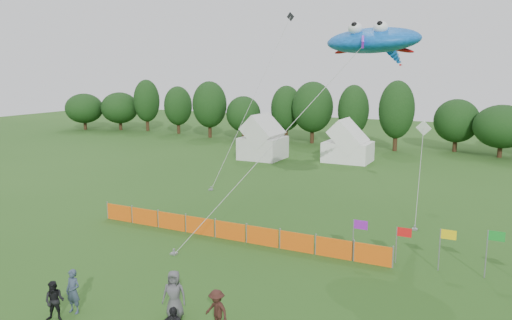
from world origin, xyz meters
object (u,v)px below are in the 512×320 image
at_px(spectator_b, 55,301).
at_px(spectator_c, 217,311).
at_px(spectator_a, 73,291).
at_px(barrier_fence, 230,231).
at_px(spectator_e, 174,294).
at_px(tent_left, 263,141).
at_px(stingray_kite, 375,41).
at_px(tent_right, 348,145).

distance_m(spectator_b, spectator_c, 6.24).
distance_m(spectator_a, spectator_c, 5.88).
height_order(barrier_fence, spectator_e, spectator_e).
relative_size(tent_left, barrier_fence, 0.24).
bearing_deg(stingray_kite, spectator_a, -115.94).
height_order(tent_left, tent_right, tent_left).
bearing_deg(spectator_e, barrier_fence, 87.25).
height_order(tent_right, barrier_fence, tent_right).
xyz_separation_m(barrier_fence, spectator_a, (-1.26, -10.11, 0.38)).
xyz_separation_m(barrier_fence, stingray_kite, (6.33, 5.49, 10.43)).
relative_size(spectator_b, spectator_c, 0.97).
relative_size(barrier_fence, spectator_e, 9.47).
xyz_separation_m(spectator_c, stingray_kite, (1.85, 14.33, 10.13)).
distance_m(tent_right, spectator_c, 35.50).
bearing_deg(spectator_a, spectator_c, 9.92).
distance_m(spectator_a, spectator_e, 4.02).
height_order(spectator_a, spectator_b, spectator_a).
relative_size(tent_right, spectator_a, 2.68).
xyz_separation_m(tent_left, stingray_kite, (15.88, -18.36, 9.02)).
bearing_deg(tent_right, barrier_fence, -87.83).
relative_size(spectator_b, spectator_e, 0.82).
distance_m(spectator_c, stingray_kite, 17.65).
xyz_separation_m(tent_left, spectator_a, (8.29, -33.96, -1.03)).
height_order(spectator_a, stingray_kite, stingray_kite).
bearing_deg(barrier_fence, spectator_b, -97.41).
bearing_deg(barrier_fence, spectator_a, -97.10).
bearing_deg(stingray_kite, tent_left, 130.85).
relative_size(spectator_a, spectator_e, 0.93).
bearing_deg(spectator_a, stingray_kite, 61.49).
bearing_deg(barrier_fence, tent_right, 92.17).
bearing_deg(tent_left, tent_right, 15.48).
height_order(tent_right, spectator_a, tent_right).
relative_size(tent_left, spectator_b, 2.75).
height_order(spectator_a, spectator_e, spectator_e).
relative_size(barrier_fence, stingray_kite, 1.13).
distance_m(spectator_c, spectator_e, 1.99).
bearing_deg(barrier_fence, spectator_c, -63.13).
relative_size(barrier_fence, spectator_c, 11.15).
xyz_separation_m(spectator_c, spectator_e, (-1.98, 0.16, 0.14)).
distance_m(tent_left, spectator_c, 35.59).
height_order(barrier_fence, spectator_b, spectator_b).
xyz_separation_m(tent_right, spectator_a, (-0.26, -36.33, -0.80)).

